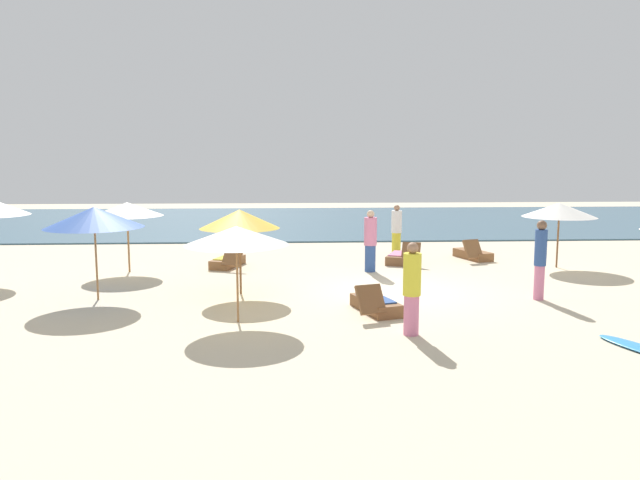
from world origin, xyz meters
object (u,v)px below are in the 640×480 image
(person_2, at_px, (540,258))
(person_3, at_px, (396,229))
(lounger_4, at_px, (473,254))
(lounger_5, at_px, (400,257))
(lounger_3, at_px, (375,304))
(umbrella_2, at_px, (94,217))
(umbrella_5, at_px, (559,210))
(umbrella_0, at_px, (240,219))
(person_5, at_px, (412,288))
(person_1, at_px, (370,241))
(lounger_1, at_px, (228,261))
(umbrella_7, at_px, (237,235))
(umbrella_4, at_px, (127,209))

(person_2, xyz_separation_m, person_3, (-2.17, 7.12, -0.14))
(lounger_4, bearing_deg, lounger_5, -167.22)
(lounger_3, height_order, lounger_4, lounger_4)
(umbrella_2, xyz_separation_m, lounger_4, (10.74, 5.26, -1.81))
(umbrella_5, distance_m, lounger_5, 5.07)
(umbrella_0, bearing_deg, umbrella_5, 18.34)
(umbrella_2, xyz_separation_m, person_5, (6.91, -3.26, -1.08))
(lounger_5, xyz_separation_m, person_1, (-1.17, -1.44, 0.74))
(lounger_1, distance_m, lounger_3, 6.88)
(umbrella_0, height_order, person_1, umbrella_0)
(umbrella_5, relative_size, lounger_1, 1.23)
(lounger_3, xyz_separation_m, person_1, (0.54, 4.78, 0.74))
(umbrella_7, bearing_deg, umbrella_4, 122.55)
(umbrella_5, height_order, person_2, umbrella_5)
(umbrella_5, xyz_separation_m, umbrella_7, (-9.35, -5.78, 0.03))
(umbrella_4, bearing_deg, lounger_1, 12.59)
(person_1, height_order, person_5, person_1)
(umbrella_0, distance_m, umbrella_2, 3.40)
(umbrella_7, distance_m, person_1, 6.51)
(umbrella_4, height_order, lounger_5, umbrella_4)
(person_2, bearing_deg, lounger_4, 88.17)
(lounger_1, distance_m, person_5, 8.62)
(umbrella_0, xyz_separation_m, umbrella_2, (-3.37, -0.45, 0.10))
(umbrella_4, distance_m, lounger_5, 8.58)
(umbrella_5, distance_m, person_5, 9.12)
(lounger_4, bearing_deg, lounger_3, -122.16)
(umbrella_7, relative_size, person_5, 1.19)
(person_2, distance_m, person_5, 4.54)
(umbrella_5, relative_size, lounger_3, 1.26)
(umbrella_4, relative_size, umbrella_7, 0.98)
(umbrella_7, distance_m, person_2, 7.27)
(person_3, bearing_deg, umbrella_2, -141.90)
(umbrella_5, relative_size, person_1, 1.20)
(lounger_1, bearing_deg, lounger_4, 7.37)
(lounger_3, relative_size, lounger_4, 1.00)
(umbrella_7, bearing_deg, person_5, -17.56)
(person_3, height_order, person_5, person_5)
(person_1, bearing_deg, lounger_3, -96.41)
(lounger_4, relative_size, person_1, 0.95)
(umbrella_5, bearing_deg, umbrella_2, -164.38)
(umbrella_5, distance_m, lounger_1, 10.31)
(person_2, bearing_deg, umbrella_5, 60.87)
(umbrella_5, distance_m, person_1, 5.93)
(umbrella_7, bearing_deg, lounger_4, 45.85)
(lounger_5, bearing_deg, lounger_4, 12.78)
(lounger_1, relative_size, person_5, 0.99)
(umbrella_7, relative_size, person_2, 1.12)
(person_2, bearing_deg, person_3, 106.92)
(lounger_4, distance_m, person_3, 2.78)
(umbrella_7, distance_m, lounger_4, 10.50)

